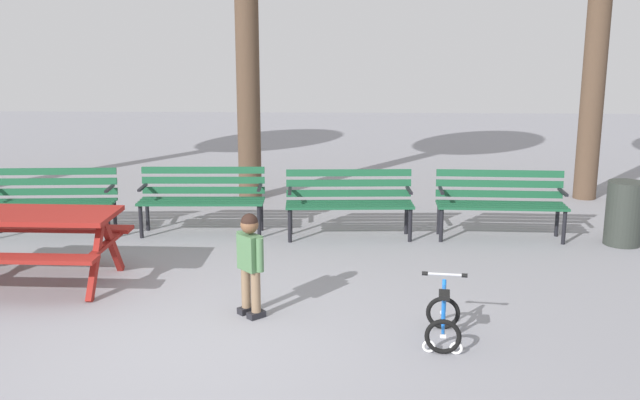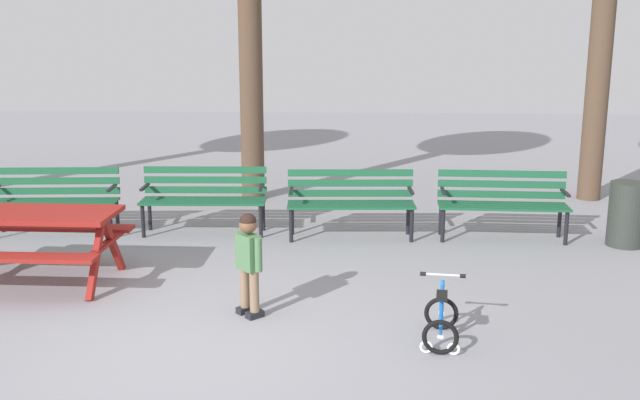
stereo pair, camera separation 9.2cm
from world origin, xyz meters
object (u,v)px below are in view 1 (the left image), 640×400
(picnic_table, at_px, (28,229))
(trash_bin, at_px, (624,213))
(kids_bicycle, at_px, (443,319))
(park_bench_far_left, at_px, (52,196))
(child_standing, at_px, (250,257))
(park_bench_left, at_px, (202,195))
(park_bench_right, at_px, (349,198))
(park_bench_far_right, at_px, (500,198))

(picnic_table, distance_m, trash_bin, 6.89)
(picnic_table, distance_m, kids_bicycle, 4.32)
(park_bench_far_left, bearing_deg, picnic_table, -75.15)
(child_standing, height_order, trash_bin, child_standing)
(park_bench_far_left, distance_m, kids_bicycle, 5.60)
(picnic_table, bearing_deg, park_bench_far_left, 104.85)
(park_bench_left, bearing_deg, kids_bicycle, -51.18)
(picnic_table, relative_size, trash_bin, 2.30)
(child_standing, height_order, kids_bicycle, child_standing)
(park_bench_far_left, height_order, child_standing, child_standing)
(park_bench_far_left, distance_m, park_bench_left, 1.91)
(child_standing, relative_size, kids_bicycle, 1.64)
(picnic_table, height_order, trash_bin, trash_bin)
(park_bench_far_left, distance_m, park_bench_right, 3.80)
(park_bench_right, distance_m, trash_bin, 3.38)
(picnic_table, relative_size, child_standing, 1.86)
(park_bench_right, xyz_separation_m, kids_bicycle, (0.79, -3.23, -0.31))
(park_bench_far_left, relative_size, park_bench_right, 1.00)
(picnic_table, relative_size, park_bench_right, 1.12)
(park_bench_left, xyz_separation_m, trash_bin, (5.27, -0.35, -0.11))
(park_bench_left, bearing_deg, park_bench_right, -3.37)
(park_bench_right, bearing_deg, kids_bicycle, -76.21)
(park_bench_right, distance_m, kids_bicycle, 3.34)
(park_bench_right, height_order, park_bench_far_right, same)
(park_bench_far_left, bearing_deg, park_bench_left, 4.80)
(picnic_table, bearing_deg, park_bench_far_right, 20.60)
(park_bench_far_left, bearing_deg, park_bench_far_right, 0.74)
(park_bench_far_left, bearing_deg, park_bench_right, 0.72)
(park_bench_left, bearing_deg, park_bench_far_left, -175.20)
(park_bench_far_right, xyz_separation_m, kids_bicycle, (-1.11, -3.26, -0.31))
(picnic_table, bearing_deg, park_bench_left, 55.53)
(picnic_table, height_order, park_bench_left, park_bench_left)
(park_bench_left, height_order, park_bench_right, same)
(child_standing, bearing_deg, kids_bicycle, -16.77)
(park_bench_far_right, bearing_deg, picnic_table, -159.40)
(park_bench_right, relative_size, child_standing, 1.66)
(park_bench_far_left, xyz_separation_m, park_bench_left, (1.90, 0.16, 0.00))
(park_bench_far_left, relative_size, trash_bin, 2.06)
(kids_bicycle, relative_size, trash_bin, 0.75)
(park_bench_left, relative_size, trash_bin, 2.04)
(park_bench_left, height_order, park_bench_far_right, same)
(park_bench_far_left, distance_m, trash_bin, 7.17)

